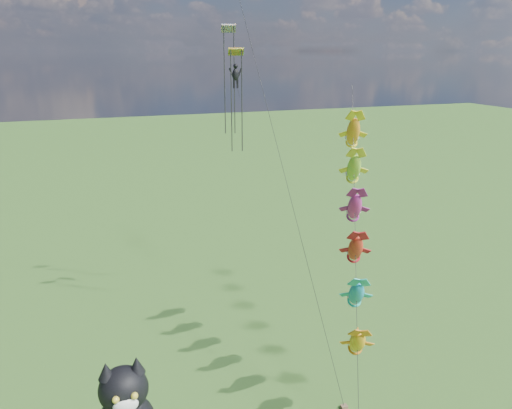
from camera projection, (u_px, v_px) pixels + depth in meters
name	position (u px, v px, depth m)	size (l,w,h in m)	color
fish_windsock_rig	(355.00, 228.00, 29.86)	(6.91, 14.49, 18.21)	brown
parafoil_rig	(237.00, 78.00, 36.87)	(2.93, 17.42, 27.27)	brown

